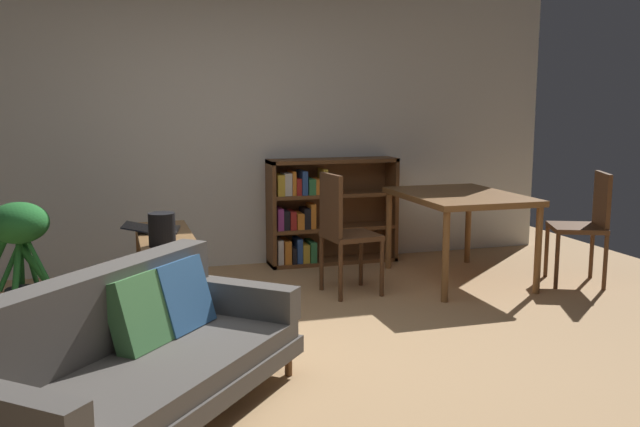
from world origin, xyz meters
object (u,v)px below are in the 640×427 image
object	(u,v)px
dining_chair_near	(343,228)
potted_floor_plant	(20,243)
dining_chair_far	(586,221)
media_console	(167,277)
open_laptop	(155,229)
fabric_couch	(134,353)
bookshelf	(321,212)
desk_speaker	(162,229)
dining_table	(459,202)

from	to	relation	value
dining_chair_near	potted_floor_plant	bearing A→B (deg)	-179.15
potted_floor_plant	dining_chair_far	xyz separation A→B (m)	(4.53, -0.25, -0.03)
media_console	open_laptop	xyz separation A→B (m)	(-0.07, 0.20, 0.32)
open_laptop	fabric_couch	bearing A→B (deg)	-96.87
fabric_couch	dining_chair_near	distance (m)	2.53
potted_floor_plant	bookshelf	bearing A→B (deg)	24.39
potted_floor_plant	dining_chair_far	bearing A→B (deg)	-3.10
dining_chair_near	bookshelf	bearing A→B (deg)	81.93
media_console	potted_floor_plant	xyz separation A→B (m)	(-1.00, 0.18, 0.28)
fabric_couch	desk_speaker	size ratio (longest dim) A/B	8.49
dining_chair_near	open_laptop	bearing A→B (deg)	-179.41
open_laptop	desk_speaker	size ratio (longest dim) A/B	2.00
bookshelf	dining_chair_far	bearing A→B (deg)	-35.94
desk_speaker	potted_floor_plant	world-z (taller)	potted_floor_plant
potted_floor_plant	fabric_couch	bearing A→B (deg)	-68.60
dining_chair_near	bookshelf	world-z (taller)	bookshelf
media_console	open_laptop	bearing A→B (deg)	108.02
media_console	bookshelf	xyz separation A→B (m)	(1.58, 1.35, 0.20)
potted_floor_plant	dining_table	xyz separation A→B (m)	(3.54, 0.17, 0.12)
potted_floor_plant	bookshelf	size ratio (longest dim) A/B	0.69
desk_speaker	potted_floor_plant	size ratio (longest dim) A/B	0.26
potted_floor_plant	dining_chair_near	bearing A→B (deg)	0.85
media_console	potted_floor_plant	bearing A→B (deg)	169.56
dining_chair_far	desk_speaker	bearing A→B (deg)	-175.41
potted_floor_plant	dining_chair_far	size ratio (longest dim) A/B	0.90
potted_floor_plant	dining_chair_far	distance (m)	4.54
desk_speaker	dining_chair_far	xyz separation A→B (m)	(3.58, 0.29, -0.17)
fabric_couch	potted_floor_plant	bearing A→B (deg)	111.40
desk_speaker	dining_table	xyz separation A→B (m)	(2.59, 0.71, -0.02)
media_console	open_laptop	size ratio (longest dim) A/B	2.84
open_laptop	potted_floor_plant	world-z (taller)	potted_floor_plant
open_laptop	desk_speaker	world-z (taller)	desk_speaker
dining_chair_near	fabric_couch	bearing A→B (deg)	-132.70
potted_floor_plant	dining_table	size ratio (longest dim) A/B	0.69
fabric_couch	potted_floor_plant	distance (m)	1.96
dining_table	dining_chair_near	xyz separation A→B (m)	(-1.12, -0.14, -0.14)
desk_speaker	dining_table	distance (m)	2.68
desk_speaker	fabric_couch	bearing A→B (deg)	-100.56
potted_floor_plant	bookshelf	distance (m)	2.83
desk_speaker	open_laptop	bearing A→B (deg)	91.84
open_laptop	dining_table	xyz separation A→B (m)	(2.60, 0.15, 0.07)
desk_speaker	bookshelf	distance (m)	2.37
open_laptop	dining_table	size ratio (longest dim) A/B	0.35
dining_table	dining_chair_far	size ratio (longest dim) A/B	1.31
dining_chair_far	media_console	bearing A→B (deg)	179.01
fabric_couch	bookshelf	distance (m)	3.52
desk_speaker	dining_table	bearing A→B (deg)	15.27
media_console	bookshelf	distance (m)	2.09
fabric_couch	potted_floor_plant	size ratio (longest dim) A/B	2.18
media_console	potted_floor_plant	distance (m)	1.05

